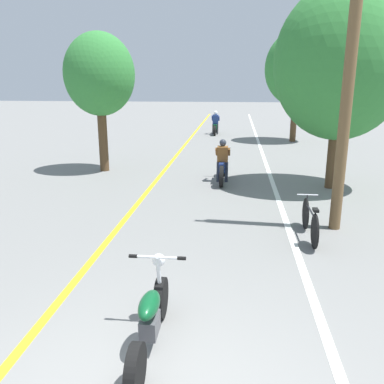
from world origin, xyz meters
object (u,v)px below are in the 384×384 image
(roadside_tree_right_far, at_px, (297,69))
(bicycle_parked, at_px, (310,221))
(motorcycle_foreground, at_px, (150,318))
(roadside_tree_right_near, at_px, (341,63))
(roadside_tree_left, at_px, (99,75))
(motorcycle_rider_far, at_px, (215,125))
(utility_pole, at_px, (351,56))
(motorcycle_rider_lead, at_px, (222,166))

(roadside_tree_right_far, distance_m, bicycle_parked, 14.60)
(roadside_tree_right_far, distance_m, motorcycle_foreground, 18.77)
(roadside_tree_right_near, xyz_separation_m, bicycle_parked, (-1.34, -4.27, -3.27))
(motorcycle_foreground, xyz_separation_m, bicycle_parked, (2.54, 3.90, -0.03))
(roadside_tree_right_far, bearing_deg, roadside_tree_left, -133.32)
(roadside_tree_right_far, xyz_separation_m, motorcycle_foreground, (-4.02, -18.03, -3.35))
(roadside_tree_left, height_order, motorcycle_foreground, roadside_tree_left)
(roadside_tree_right_near, distance_m, motorcycle_rider_far, 13.46)
(utility_pole, xyz_separation_m, motorcycle_foreground, (-3.20, -4.54, -3.23))
(utility_pole, relative_size, roadside_tree_right_far, 1.25)
(utility_pole, height_order, bicycle_parked, utility_pole)
(roadside_tree_left, bearing_deg, motorcycle_foreground, -69.13)
(motorcycle_rider_lead, bearing_deg, motorcycle_foreground, -93.77)
(roadside_tree_right_near, bearing_deg, motorcycle_foreground, -115.38)
(utility_pole, relative_size, motorcycle_rider_far, 3.52)
(motorcycle_foreground, height_order, motorcycle_rider_far, motorcycle_rider_far)
(roadside_tree_right_far, bearing_deg, roadside_tree_right_near, -90.80)
(utility_pole, xyz_separation_m, motorcycle_rider_far, (-3.47, 16.06, -3.10))
(motorcycle_rider_lead, relative_size, bicycle_parked, 1.18)
(motorcycle_foreground, relative_size, motorcycle_rider_far, 1.01)
(roadside_tree_right_far, distance_m, roadside_tree_left, 11.31)
(roadside_tree_right_near, height_order, motorcycle_rider_far, roadside_tree_right_near)
(roadside_tree_right_far, bearing_deg, utility_pole, -93.47)
(roadside_tree_right_near, distance_m, motorcycle_foreground, 9.61)
(utility_pole, bearing_deg, roadside_tree_left, 142.79)
(motorcycle_foreground, bearing_deg, utility_pole, 54.83)
(motorcycle_rider_far, relative_size, bicycle_parked, 1.13)
(roadside_tree_right_near, height_order, motorcycle_foreground, roadside_tree_right_near)
(roadside_tree_right_near, bearing_deg, motorcycle_rider_lead, 172.44)
(utility_pole, bearing_deg, motorcycle_foreground, -125.17)
(roadside_tree_right_near, relative_size, motorcycle_rider_lead, 2.77)
(motorcycle_rider_lead, bearing_deg, roadside_tree_left, 164.55)
(roadside_tree_right_near, relative_size, motorcycle_foreground, 2.88)
(roadside_tree_right_far, bearing_deg, motorcycle_rider_far, 149.09)
(motorcycle_rider_far, bearing_deg, utility_pole, -77.81)
(roadside_tree_right_far, relative_size, motorcycle_foreground, 2.80)
(roadside_tree_right_far, height_order, motorcycle_foreground, roadside_tree_right_far)
(motorcycle_foreground, distance_m, motorcycle_rider_far, 20.60)
(motorcycle_foreground, xyz_separation_m, motorcycle_rider_far, (-0.27, 20.60, 0.13))
(roadside_tree_right_near, height_order, bicycle_parked, roadside_tree_right_near)
(motorcycle_rider_far, height_order, bicycle_parked, motorcycle_rider_far)
(bicycle_parked, bearing_deg, roadside_tree_left, 136.76)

